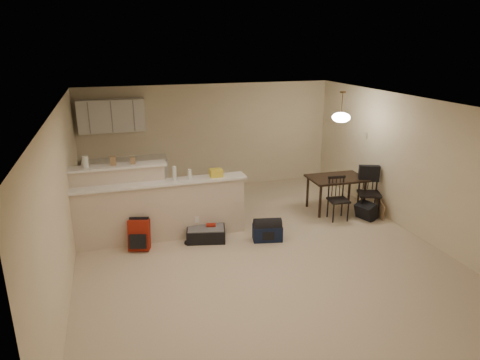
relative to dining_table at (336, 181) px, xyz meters
name	(u,v)px	position (x,y,z in m)	size (l,w,h in m)	color
room	(258,180)	(-2.18, -1.24, 0.61)	(7.00, 7.02, 2.50)	beige
breakfast_bar	(147,207)	(-3.94, -0.26, -0.03)	(3.08, 0.58, 1.39)	beige
upper_cabinets	(111,116)	(-4.38, 2.08, 1.26)	(1.40, 0.34, 0.70)	white
kitchen_counter	(127,180)	(-4.18, 1.95, -0.19)	(1.80, 0.60, 0.90)	white
thermostat	(365,135)	(0.80, 0.31, 0.86)	(0.02, 0.12, 0.12)	beige
jar	(85,162)	(-4.89, -0.12, 0.85)	(0.10, 0.10, 0.20)	silver
cereal_box	(113,161)	(-4.44, -0.12, 0.83)	(0.10, 0.07, 0.16)	olive
small_box	(133,161)	(-4.11, -0.12, 0.81)	(0.08, 0.06, 0.12)	olive
bottle_a	(174,173)	(-3.43, -0.34, 0.58)	(0.07, 0.07, 0.26)	silver
bottle_b	(190,174)	(-3.16, -0.34, 0.54)	(0.06, 0.06, 0.18)	silver
bag_lump	(216,173)	(-2.67, -0.34, 0.52)	(0.22, 0.18, 0.14)	olive
dining_table	(336,181)	(0.00, 0.00, 0.00)	(1.18, 0.80, 0.72)	black
pendant_lamp	(341,117)	(0.00, 0.00, 1.35)	(0.36, 0.36, 0.62)	brown
dining_chair_near	(339,199)	(-0.21, -0.48, -0.20)	(0.38, 0.36, 0.87)	black
dining_chair_far	(369,192)	(0.50, -0.47, -0.14)	(0.44, 0.41, 0.99)	black
suitcase	(206,234)	(-2.95, -0.63, -0.52)	(0.68, 0.44, 0.23)	black
red_backpack	(139,235)	(-4.12, -0.63, -0.37)	(0.35, 0.22, 0.53)	maroon
navy_duffel	(267,233)	(-1.89, -0.96, -0.49)	(0.52, 0.28, 0.28)	#101933
black_daypack	(366,211)	(0.36, -0.63, -0.47)	(0.37, 0.26, 0.33)	black
cardboard_sheet	(379,209)	(0.67, -0.63, -0.46)	(0.46, 0.02, 0.35)	olive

